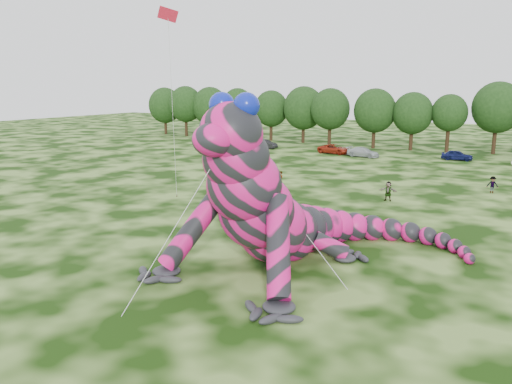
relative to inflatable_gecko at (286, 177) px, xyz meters
The scene contains 23 objects.
ground 5.58m from the inflatable_gecko, 98.27° to the right, with size 240.00×240.00×0.00m, color #16330A.
inflatable_gecko is the anchor object (origin of this frame).
flying_kite 16.84m from the inflatable_gecko, 155.22° to the left, with size 3.93×4.93×16.12m.
tree_0 78.80m from the inflatable_gecko, 134.23° to the left, with size 6.91×6.22×9.51m, color black, non-canonical shape.
tree_1 73.71m from the inflatable_gecko, 131.41° to the left, with size 6.74×6.07×9.81m, color black, non-canonical shape.
tree_2 70.86m from the inflatable_gecko, 127.79° to the left, with size 7.04×6.34×9.64m, color black, non-canonical shape.
tree_3 65.21m from the inflatable_gecko, 123.63° to the left, with size 5.81×5.23×9.44m, color black, non-canonical shape.
tree_4 63.50m from the inflatable_gecko, 118.24° to the left, with size 6.22×5.60×9.06m, color black, non-canonical shape.
tree_5 60.43m from the inflatable_gecko, 112.91° to the left, with size 7.16×6.44×9.80m, color black, non-canonical shape.
tree_6 56.83m from the inflatable_gecko, 108.42° to the left, with size 6.52×5.86×9.49m, color black, non-canonical shape.
tree_7 55.04m from the inflatable_gecko, 100.98° to the left, with size 6.68×6.01×9.48m, color black, non-canonical shape.
tree_8 54.41m from the inflatable_gecko, 94.87° to the left, with size 6.14×5.53×8.94m, color black, non-canonical shape.
tree_9 54.58m from the inflatable_gecko, 89.31° to the left, with size 5.27×4.74×8.68m, color black, non-canonical shape.
tree_10 56.25m from the inflatable_gecko, 82.86° to the left, with size 7.09×6.38×10.50m, color black, non-canonical shape.
car_0 54.58m from the inflatable_gecko, 125.66° to the left, with size 1.54×3.83×1.30m, color silver.
car_1 52.21m from the inflatable_gecko, 119.47° to the left, with size 1.46×4.18×1.38m, color black.
car_2 46.80m from the inflatable_gecko, 106.89° to the left, with size 2.30×4.98×1.38m, color maroon.
car_3 44.45m from the inflatable_gecko, 101.51° to the left, with size 1.88×4.63×1.34m, color #A9AFB2.
car_4 46.73m from the inflatable_gecko, 86.02° to the left, with size 1.62×4.03×1.37m, color #101648.
spectator_4 36.68m from the inflatable_gecko, 126.70° to the left, with size 0.81×0.53×1.66m, color gray.
spectator_5 18.22m from the inflatable_gecko, 85.53° to the left, with size 1.60×0.51×1.72m, color gray.
spectator_0 20.10m from the inflatable_gecko, 117.26° to the left, with size 0.65×0.43×1.78m, color gray.
spectator_2 27.57m from the inflatable_gecko, 70.49° to the left, with size 1.03×0.59×1.59m, color gray.
Camera 1 is at (12.46, -22.38, 9.94)m, focal length 35.00 mm.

